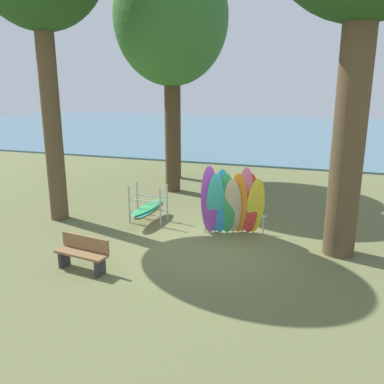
{
  "coord_description": "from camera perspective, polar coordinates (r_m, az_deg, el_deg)",
  "views": [
    {
      "loc": [
        3.09,
        -10.15,
        4.43
      ],
      "look_at": [
        -0.89,
        1.76,
        1.1
      ],
      "focal_mm": 38.15,
      "sensor_mm": 36.0,
      "label": 1
    }
  ],
  "objects": [
    {
      "name": "board_storage_rack",
      "position": [
        13.53,
        -6.03,
        -2.25
      ],
      "size": [
        1.15,
        2.12,
        1.25
      ],
      "color": "#9EA0A5",
      "rests_on": "ground"
    },
    {
      "name": "ground_plane",
      "position": [
        11.5,
        1.43,
        -7.81
      ],
      "size": [
        80.0,
        80.0,
        0.0
      ],
      "primitive_type": "plane",
      "color": "#60663D"
    },
    {
      "name": "park_bench",
      "position": [
        10.39,
        -15.04,
        -8.19
      ],
      "size": [
        1.44,
        0.6,
        0.85
      ],
      "color": "#2D2D33",
      "rests_on": "ground"
    },
    {
      "name": "lake_water",
      "position": [
        40.44,
        14.14,
        8.2
      ],
      "size": [
        80.0,
        36.0,
        0.1
      ],
      "primitive_type": "cube",
      "color": "#477084",
      "rests_on": "ground"
    },
    {
      "name": "leaning_board_pile",
      "position": [
        12.1,
        5.64,
        -1.63
      ],
      "size": [
        1.97,
        1.23,
        2.22
      ],
      "color": "purple",
      "rests_on": "ground"
    },
    {
      "name": "tree_mid_behind",
      "position": [
        19.73,
        -2.37,
        23.14
      ],
      "size": [
        4.58,
        4.58,
        9.95
      ],
      "color": "#4C3823",
      "rests_on": "ground"
    },
    {
      "name": "tree_far_left_back",
      "position": [
        17.13,
        -2.96,
        22.85
      ],
      "size": [
        4.46,
        4.46,
        9.47
      ],
      "color": "#4C3823",
      "rests_on": "ground"
    }
  ]
}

